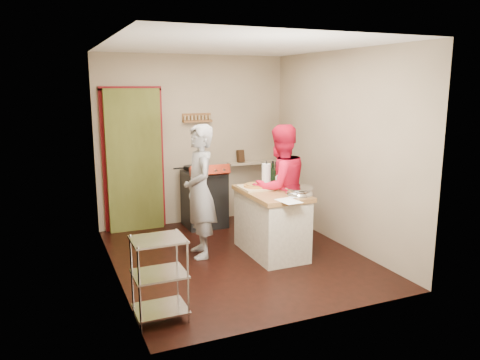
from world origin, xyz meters
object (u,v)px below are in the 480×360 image
stove (204,198)px  person_stripe (200,192)px  wire_shelving (159,275)px  person_red (280,187)px  island (272,220)px

stove → person_stripe: size_ratio=0.60×
wire_shelving → person_red: bearing=34.0°
wire_shelving → person_stripe: person_stripe is taller
island → person_red: (0.20, 0.16, 0.38)m
stove → person_stripe: bearing=-111.0°
person_stripe → person_red: size_ratio=1.02×
wire_shelving → island: size_ratio=0.64×
wire_shelving → person_stripe: 1.73m
island → person_red: person_red is taller
stove → island: bearing=-74.6°
wire_shelving → island: bearing=33.4°
wire_shelving → person_red: 2.37m
wire_shelving → person_stripe: bearing=58.8°
wire_shelving → person_stripe: size_ratio=0.48×
wire_shelving → person_red: size_ratio=0.48×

